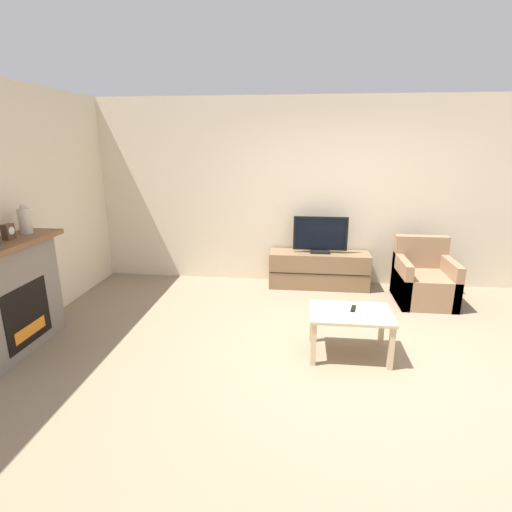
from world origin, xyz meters
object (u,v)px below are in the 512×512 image
(tv_stand, at_px, (319,270))
(coffee_table, at_px, (350,319))
(mantel_clock, at_px, (8,232))
(armchair, at_px, (423,281))
(fireplace, at_px, (8,298))
(tv, at_px, (320,236))
(mantel_vase_right, at_px, (25,220))
(remote, at_px, (353,308))

(tv_stand, height_order, coffee_table, tv_stand)
(mantel_clock, distance_m, armchair, 4.91)
(fireplace, bearing_deg, tv_stand, 35.88)
(mantel_clock, xyz_separation_m, tv, (3.12, 2.14, -0.46))
(tv_stand, distance_m, tv, 0.51)
(mantel_vase_right, distance_m, tv, 3.68)
(mantel_vase_right, xyz_separation_m, tv, (3.12, 1.88, -0.53))
(armchair, xyz_separation_m, coffee_table, (-1.14, -1.55, 0.11))
(mantel_clock, height_order, tv_stand, mantel_clock)
(fireplace, bearing_deg, mantel_vase_right, 87.52)
(remote, bearing_deg, tv_stand, 110.83)
(coffee_table, bearing_deg, mantel_clock, -176.76)
(fireplace, relative_size, remote, 8.37)
(mantel_clock, xyz_separation_m, remote, (3.38, 0.25, -0.76))
(coffee_table, bearing_deg, fireplace, -174.58)
(fireplace, height_order, mantel_clock, mantel_clock)
(mantel_clock, distance_m, tv_stand, 3.91)
(mantel_vase_right, xyz_separation_m, coffee_table, (3.35, -0.07, -0.90))
(coffee_table, bearing_deg, armchair, 53.62)
(fireplace, height_order, armchair, fireplace)
(mantel_clock, height_order, remote, mantel_clock)
(fireplace, height_order, coffee_table, fireplace)
(armchair, height_order, remote, armchair)
(mantel_vase_right, xyz_separation_m, remote, (3.38, -0.00, -0.82))
(coffee_table, bearing_deg, mantel_vase_right, 178.81)
(coffee_table, distance_m, remote, 0.11)
(tv_stand, relative_size, coffee_table, 1.80)
(mantel_vase_right, distance_m, remote, 3.48)
(mantel_clock, bearing_deg, coffee_table, 3.24)
(mantel_clock, xyz_separation_m, armchair, (4.49, 1.74, -0.95))
(armchair, distance_m, remote, 1.86)
(mantel_vase_right, xyz_separation_m, armchair, (4.49, 1.48, -1.02))
(armchair, bearing_deg, tv_stand, 163.57)
(mantel_clock, relative_size, tv, 0.19)
(armchair, bearing_deg, fireplace, -157.51)
(mantel_clock, xyz_separation_m, tv_stand, (3.12, 2.14, -0.97))
(mantel_clock, bearing_deg, tv, 34.42)
(fireplace, xyz_separation_m, remote, (3.40, 0.38, -0.11))
(fireplace, distance_m, remote, 3.42)
(tv, relative_size, armchair, 0.92)
(armchair, bearing_deg, mantel_vase_right, -161.79)
(mantel_clock, bearing_deg, armchair, 21.15)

